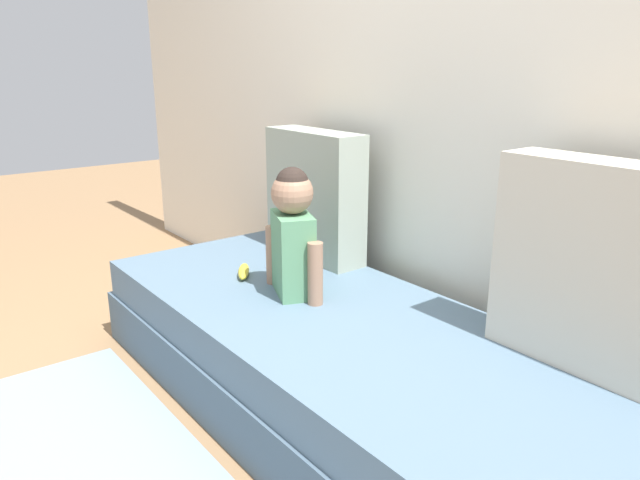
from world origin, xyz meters
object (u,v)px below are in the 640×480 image
(couch, at_px, (349,371))
(toddler, at_px, (294,232))
(throw_pillow_left, at_px, (315,195))
(banana, at_px, (244,271))
(throw_pillow_right, at_px, (595,268))

(couch, bearing_deg, toddler, 179.22)
(throw_pillow_left, xyz_separation_m, banana, (0.04, -0.40, -0.26))
(banana, bearing_deg, couch, 5.11)
(couch, xyz_separation_m, banana, (-0.61, -0.05, 0.21))
(couch, xyz_separation_m, throw_pillow_right, (0.65, 0.34, 0.49))
(couch, height_order, toddler, toddler)
(throw_pillow_left, height_order, throw_pillow_right, throw_pillow_right)
(throw_pillow_left, bearing_deg, banana, -84.76)
(throw_pillow_right, bearing_deg, toddler, -160.94)
(throw_pillow_right, distance_m, toddler, 1.03)
(throw_pillow_left, distance_m, toddler, 0.46)
(couch, distance_m, toddler, 0.54)
(throw_pillow_left, xyz_separation_m, toddler, (0.31, -0.34, -0.04))
(throw_pillow_left, height_order, toddler, throw_pillow_left)
(throw_pillow_left, distance_m, banana, 0.48)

